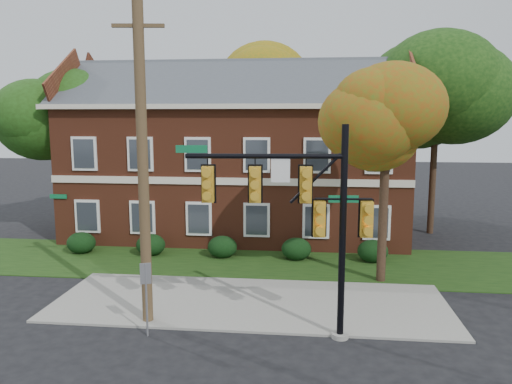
# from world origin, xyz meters

# --- Properties ---
(ground) EXTENTS (120.00, 120.00, 0.00)m
(ground) POSITION_xyz_m (0.00, 0.00, 0.00)
(ground) COLOR black
(ground) RESTS_ON ground
(sidewalk) EXTENTS (14.00, 5.00, 0.08)m
(sidewalk) POSITION_xyz_m (0.00, 1.00, 0.04)
(sidewalk) COLOR gray
(sidewalk) RESTS_ON ground
(grass_strip) EXTENTS (30.00, 6.00, 0.04)m
(grass_strip) POSITION_xyz_m (0.00, 6.00, 0.02)
(grass_strip) COLOR #193811
(grass_strip) RESTS_ON ground
(apartment_building) EXTENTS (18.80, 8.80, 9.74)m
(apartment_building) POSITION_xyz_m (-2.00, 11.95, 4.99)
(apartment_building) COLOR brown
(apartment_building) RESTS_ON ground
(hedge_far_left) EXTENTS (1.40, 1.26, 1.05)m
(hedge_far_left) POSITION_xyz_m (-9.00, 6.70, 0.53)
(hedge_far_left) COLOR black
(hedge_far_left) RESTS_ON ground
(hedge_left) EXTENTS (1.40, 1.26, 1.05)m
(hedge_left) POSITION_xyz_m (-5.50, 6.70, 0.53)
(hedge_left) COLOR black
(hedge_left) RESTS_ON ground
(hedge_center) EXTENTS (1.40, 1.26, 1.05)m
(hedge_center) POSITION_xyz_m (-2.00, 6.70, 0.53)
(hedge_center) COLOR black
(hedge_center) RESTS_ON ground
(hedge_right) EXTENTS (1.40, 1.26, 1.05)m
(hedge_right) POSITION_xyz_m (1.50, 6.70, 0.53)
(hedge_right) COLOR black
(hedge_right) RESTS_ON ground
(hedge_far_right) EXTENTS (1.40, 1.26, 1.05)m
(hedge_far_right) POSITION_xyz_m (5.00, 6.70, 0.53)
(hedge_far_right) COLOR black
(hedge_far_right) RESTS_ON ground
(tree_near_right) EXTENTS (4.50, 4.25, 8.58)m
(tree_near_right) POSITION_xyz_m (5.22, 3.87, 6.67)
(tree_near_right) COLOR black
(tree_near_right) RESTS_ON ground
(tree_left_rear) EXTENTS (5.40, 5.10, 8.88)m
(tree_left_rear) POSITION_xyz_m (-11.73, 10.84, 6.68)
(tree_left_rear) COLOR black
(tree_left_rear) RESTS_ON ground
(tree_right_rear) EXTENTS (6.30, 5.95, 10.62)m
(tree_right_rear) POSITION_xyz_m (9.31, 12.81, 8.12)
(tree_right_rear) COLOR black
(tree_right_rear) RESTS_ON ground
(tree_far_rear) EXTENTS (6.84, 6.46, 11.52)m
(tree_far_rear) POSITION_xyz_m (-0.66, 19.79, 8.84)
(tree_far_rear) COLOR black
(tree_far_rear) RESTS_ON ground
(traffic_signal) EXTENTS (5.75, 0.71, 6.42)m
(traffic_signal) POSITION_xyz_m (1.90, -1.59, 3.99)
(traffic_signal) COLOR gray
(traffic_signal) RESTS_ON ground
(utility_pole) EXTENTS (1.57, 0.38, 10.10)m
(utility_pole) POSITION_xyz_m (-3.10, -1.00, 5.12)
(utility_pole) COLOR brown
(utility_pole) RESTS_ON ground
(sign_post) EXTENTS (0.33, 0.15, 2.30)m
(sign_post) POSITION_xyz_m (-2.78, -2.00, 1.56)
(sign_post) COLOR slate
(sign_post) RESTS_ON ground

